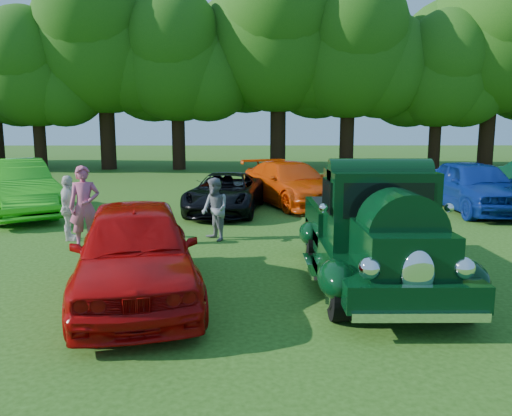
{
  "coord_description": "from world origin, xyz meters",
  "views": [
    {
      "loc": [
        -0.79,
        -7.95,
        2.74
      ],
      "look_at": [
        -0.71,
        1.88,
        1.1
      ],
      "focal_mm": 35.0,
      "sensor_mm": 36.0,
      "label": 1
    }
  ],
  "objects_px": {
    "spectator_white": "(68,208)",
    "spectator_grey": "(215,209)",
    "hero_pickup": "(373,234)",
    "back_car_orange": "(291,184)",
    "red_convertible": "(136,250)",
    "spectator_pink": "(85,207)",
    "back_car_lime": "(14,188)",
    "back_car_blue": "(474,186)",
    "back_car_black": "(226,193)"
  },
  "relations": [
    {
      "from": "spectator_white",
      "to": "spectator_grey",
      "type": "bearing_deg",
      "value": -98.47
    },
    {
      "from": "hero_pickup",
      "to": "back_car_orange",
      "type": "relative_size",
      "value": 1.0
    },
    {
      "from": "red_convertible",
      "to": "spectator_pink",
      "type": "xyz_separation_m",
      "value": [
        -1.93,
        3.41,
        0.15
      ]
    },
    {
      "from": "hero_pickup",
      "to": "spectator_grey",
      "type": "bearing_deg",
      "value": 132.6
    },
    {
      "from": "hero_pickup",
      "to": "red_convertible",
      "type": "relative_size",
      "value": 1.12
    },
    {
      "from": "back_car_lime",
      "to": "spectator_pink",
      "type": "relative_size",
      "value": 2.81
    },
    {
      "from": "red_convertible",
      "to": "back_car_orange",
      "type": "distance_m",
      "value": 9.93
    },
    {
      "from": "back_car_lime",
      "to": "back_car_orange",
      "type": "height_order",
      "value": "back_car_lime"
    },
    {
      "from": "back_car_lime",
      "to": "spectator_white",
      "type": "relative_size",
      "value": 3.32
    },
    {
      "from": "red_convertible",
      "to": "spectator_white",
      "type": "relative_size",
      "value": 2.92
    },
    {
      "from": "back_car_lime",
      "to": "back_car_blue",
      "type": "distance_m",
      "value": 14.3
    },
    {
      "from": "spectator_pink",
      "to": "spectator_grey",
      "type": "bearing_deg",
      "value": -2.39
    },
    {
      "from": "back_car_orange",
      "to": "spectator_grey",
      "type": "bearing_deg",
      "value": -134.77
    },
    {
      "from": "back_car_black",
      "to": "red_convertible",
      "type": "bearing_deg",
      "value": -89.95
    },
    {
      "from": "hero_pickup",
      "to": "spectator_pink",
      "type": "bearing_deg",
      "value": 155.68
    },
    {
      "from": "red_convertible",
      "to": "spectator_grey",
      "type": "relative_size",
      "value": 3.03
    },
    {
      "from": "back_car_black",
      "to": "spectator_white",
      "type": "xyz_separation_m",
      "value": [
        -3.55,
        -3.81,
        0.16
      ]
    },
    {
      "from": "red_convertible",
      "to": "spectator_white",
      "type": "distance_m",
      "value": 4.79
    },
    {
      "from": "spectator_grey",
      "to": "spectator_white",
      "type": "relative_size",
      "value": 0.96
    },
    {
      "from": "back_car_orange",
      "to": "spectator_grey",
      "type": "distance_m",
      "value": 5.84
    },
    {
      "from": "hero_pickup",
      "to": "spectator_grey",
      "type": "height_order",
      "value": "hero_pickup"
    },
    {
      "from": "back_car_black",
      "to": "back_car_blue",
      "type": "height_order",
      "value": "back_car_blue"
    },
    {
      "from": "red_convertible",
      "to": "back_car_lime",
      "type": "relative_size",
      "value": 0.88
    },
    {
      "from": "back_car_orange",
      "to": "spectator_pink",
      "type": "xyz_separation_m",
      "value": [
        -5.11,
        -6.0,
        0.18
      ]
    },
    {
      "from": "back_car_lime",
      "to": "spectator_grey",
      "type": "height_order",
      "value": "back_car_lime"
    },
    {
      "from": "red_convertible",
      "to": "spectator_grey",
      "type": "xyz_separation_m",
      "value": [
        0.96,
        4.01,
        -0.03
      ]
    },
    {
      "from": "back_car_black",
      "to": "back_car_orange",
      "type": "xyz_separation_m",
      "value": [
        2.17,
        1.53,
        0.12
      ]
    },
    {
      "from": "back_car_black",
      "to": "back_car_orange",
      "type": "height_order",
      "value": "back_car_orange"
    },
    {
      "from": "back_car_blue",
      "to": "back_car_lime",
      "type": "bearing_deg",
      "value": -178.53
    },
    {
      "from": "hero_pickup",
      "to": "back_car_orange",
      "type": "xyz_separation_m",
      "value": [
        -0.78,
        8.66,
        -0.13
      ]
    },
    {
      "from": "red_convertible",
      "to": "spectator_pink",
      "type": "height_order",
      "value": "spectator_pink"
    },
    {
      "from": "red_convertible",
      "to": "back_car_black",
      "type": "distance_m",
      "value": 7.95
    },
    {
      "from": "back_car_black",
      "to": "back_car_orange",
      "type": "bearing_deg",
      "value": 42.63
    },
    {
      "from": "back_car_orange",
      "to": "back_car_blue",
      "type": "xyz_separation_m",
      "value": [
        5.72,
        -1.44,
        0.08
      ]
    },
    {
      "from": "red_convertible",
      "to": "back_car_blue",
      "type": "relative_size",
      "value": 0.95
    },
    {
      "from": "back_car_orange",
      "to": "back_car_black",
      "type": "bearing_deg",
      "value": -167.14
    },
    {
      "from": "back_car_black",
      "to": "spectator_grey",
      "type": "distance_m",
      "value": 3.87
    },
    {
      "from": "back_car_orange",
      "to": "spectator_pink",
      "type": "distance_m",
      "value": 7.88
    },
    {
      "from": "back_car_black",
      "to": "spectator_grey",
      "type": "height_order",
      "value": "spectator_grey"
    },
    {
      "from": "hero_pickup",
      "to": "back_car_black",
      "type": "height_order",
      "value": "hero_pickup"
    },
    {
      "from": "spectator_grey",
      "to": "spectator_white",
      "type": "distance_m",
      "value": 3.5
    },
    {
      "from": "hero_pickup",
      "to": "back_car_black",
      "type": "relative_size",
      "value": 1.14
    },
    {
      "from": "red_convertible",
      "to": "spectator_grey",
      "type": "bearing_deg",
      "value": 63.57
    },
    {
      "from": "back_car_black",
      "to": "back_car_blue",
      "type": "relative_size",
      "value": 0.93
    },
    {
      "from": "back_car_lime",
      "to": "hero_pickup",
      "type": "bearing_deg",
      "value": -69.69
    },
    {
      "from": "back_car_orange",
      "to": "spectator_white",
      "type": "bearing_deg",
      "value": -159.33
    },
    {
      "from": "hero_pickup",
      "to": "spectator_grey",
      "type": "xyz_separation_m",
      "value": [
        -3.0,
        3.26,
        -0.11
      ]
    },
    {
      "from": "red_convertible",
      "to": "spectator_grey",
      "type": "distance_m",
      "value": 4.13
    },
    {
      "from": "spectator_white",
      "to": "back_car_lime",
      "type": "bearing_deg",
      "value": 33.22
    },
    {
      "from": "hero_pickup",
      "to": "spectator_pink",
      "type": "height_order",
      "value": "hero_pickup"
    }
  ]
}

